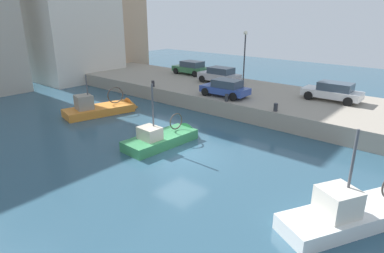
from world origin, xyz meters
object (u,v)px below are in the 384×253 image
at_px(parked_car_blue, 226,88).
at_px(mooring_bollard_mid, 227,98).
at_px(parked_car_white, 333,91).
at_px(fishing_boat_green, 166,141).
at_px(quay_streetlamp, 245,49).
at_px(fishing_boat_orange, 104,111).
at_px(mooring_bollard_south, 276,107).
at_px(fishing_boat_white, 361,218).
at_px(parked_car_green, 191,68).
at_px(mooring_bollard_north, 153,84).
at_px(parked_car_silver, 220,75).

xyz_separation_m(parked_car_blue, mooring_bollard_mid, (-1.22, -0.95, -0.42)).
bearing_deg(parked_car_white, fishing_boat_green, 154.69).
xyz_separation_m(parked_car_blue, quay_streetlamp, (4.43, 1.11, 2.56)).
relative_size(fishing_boat_orange, mooring_bollard_south, 11.40).
xyz_separation_m(fishing_boat_white, quay_streetlamp, (13.26, 13.50, 4.32)).
relative_size(fishing_boat_orange, parked_car_white, 1.48).
bearing_deg(fishing_boat_green, quay_streetlamp, 10.45).
distance_m(fishing_boat_white, parked_car_blue, 15.32).
bearing_deg(fishing_boat_green, fishing_boat_white, -94.25).
xyz_separation_m(fishing_boat_green, mooring_bollard_south, (6.77, -3.77, 1.38)).
bearing_deg(quay_streetlamp, fishing_boat_orange, 152.26).
bearing_deg(parked_car_white, parked_car_green, 84.03).
bearing_deg(mooring_bollard_north, quay_streetlamp, -46.44).
bearing_deg(mooring_bollard_south, parked_car_white, -20.17).
bearing_deg(mooring_bollard_mid, fishing_boat_white, -123.62).
bearing_deg(parked_car_green, fishing_boat_green, -144.97).
relative_size(parked_car_silver, mooring_bollard_south, 7.34).
distance_m(fishing_boat_green, fishing_boat_white, 11.24).
height_order(mooring_bollard_south, mooring_bollard_north, same).
bearing_deg(parked_car_blue, parked_car_green, 55.80).
bearing_deg(parked_car_silver, mooring_bollard_north, 145.65).
relative_size(fishing_boat_white, mooring_bollard_mid, 12.44).
distance_m(parked_car_green, mooring_bollard_south, 15.10).
distance_m(fishing_boat_green, parked_car_silver, 13.01).
height_order(parked_car_green, mooring_bollard_mid, parked_car_green).
relative_size(mooring_bollard_mid, mooring_bollard_north, 1.00).
xyz_separation_m(parked_car_blue, parked_car_white, (4.13, -6.92, 0.02)).
distance_m(fishing_boat_green, mooring_bollard_mid, 6.92).
bearing_deg(mooring_bollard_north, parked_car_green, 11.35).
distance_m(parked_car_blue, parked_car_white, 8.06).
distance_m(parked_car_green, mooring_bollard_mid, 11.70).
bearing_deg(quay_streetlamp, mooring_bollard_south, -133.00).
bearing_deg(mooring_bollard_south, parked_car_blue, 76.18).
height_order(parked_car_blue, mooring_bollard_mid, parked_car_blue).
distance_m(parked_car_silver, mooring_bollard_mid, 6.87).
distance_m(parked_car_silver, mooring_bollard_north, 6.36).
height_order(parked_car_white, mooring_bollard_north, parked_car_white).
relative_size(mooring_bollard_north, quay_streetlamp, 0.11).
distance_m(parked_car_green, mooring_bollard_north, 7.11).
bearing_deg(parked_car_blue, parked_car_silver, 40.78).
distance_m(fishing_boat_orange, fishing_boat_white, 19.46).
bearing_deg(fishing_boat_white, parked_car_white, 22.91).
distance_m(parked_car_silver, parked_car_white, 10.39).
distance_m(parked_car_blue, parked_car_green, 10.21).
bearing_deg(parked_car_green, mooring_bollard_south, -117.45).
bearing_deg(mooring_bollard_mid, parked_car_green, 53.48).
relative_size(mooring_bollard_south, mooring_bollard_north, 1.00).
bearing_deg(fishing_boat_orange, parked_car_green, 6.90).
xyz_separation_m(mooring_bollard_south, mooring_bollard_north, (0.00, 12.00, 0.00)).
relative_size(fishing_boat_green, mooring_bollard_south, 10.02).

